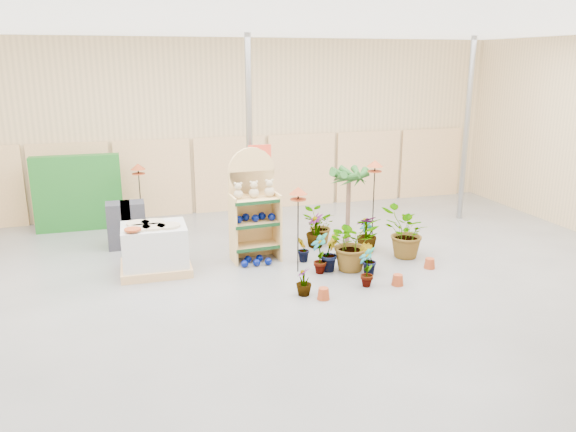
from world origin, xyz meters
The scene contains 25 objects.
room centered at (0.00, 0.91, 2.21)m, with size 15.20×12.10×4.70m.
display_shelf centered at (-0.26, 2.09, 1.04)m, with size 0.99×0.66×2.27m.
teddy_bears centered at (-0.24, 1.98, 1.44)m, with size 0.84×0.21×0.35m.
gazing_balls_shelf centered at (-0.26, 1.95, 0.89)m, with size 0.84×0.29×0.16m.
gazing_balls_floor centered at (-0.33, 1.65, 0.07)m, with size 0.63×0.39×0.15m.
pallet_stack centered at (-2.26, 1.82, 0.47)m, with size 1.32×1.11×0.97m.
charcoal_planters centered at (-2.75, 3.52, 0.50)m, with size 0.80×0.50×1.00m.
trellis_stock centered at (-3.80, 5.20, 0.90)m, with size 2.00×0.30×1.80m, color #1B621E.
offer_sign centered at (0.10, 2.98, 1.57)m, with size 0.50×0.08×2.20m.
bird_table_front centered at (0.37, 1.06, 1.55)m, with size 0.34×0.34×1.68m.
bird_table_right centered at (2.34, 1.98, 1.79)m, with size 0.34×0.34×1.92m.
bird_table_back centered at (-2.40, 4.56, 1.53)m, with size 0.34×0.34×1.65m.
palm centered at (1.98, 2.50, 1.52)m, with size 0.70×0.70×1.78m.
potted_plant_0 centered at (0.74, 0.88, 0.40)m, with size 0.42×0.28×0.80m, color #21551D.
potted_plant_1 centered at (0.97, 0.95, 0.36)m, with size 0.40×0.32×0.73m, color #21551D.
potted_plant_2 centered at (1.42, 0.88, 0.54)m, with size 0.98×0.85×1.09m, color #21551D.
potted_plant_3 centered at (2.13, 1.79, 0.39)m, with size 0.44×0.44×0.78m, color #21551D.
potted_plant_4 centered at (2.21, 2.00, 0.31)m, with size 0.32×0.22×0.61m, color #21551D.
potted_plant_5 centered at (0.63, 1.53, 0.27)m, with size 0.30×0.24×0.54m, color #21551D.
potted_plant_6 centered at (1.34, 2.61, 0.39)m, with size 0.71×0.62×0.79m, color #21551D.
potted_plant_7 centered at (0.13, -0.04, 0.25)m, with size 0.28×0.28×0.50m, color #21551D.
potted_plant_8 centered at (1.34, 0.02, 0.37)m, with size 0.39×0.26×0.74m, color #21551D.
potted_plant_9 centered at (1.59, 0.54, 0.30)m, with size 0.33×0.27×0.60m, color #21551D.
potted_plant_10 centered at (2.72, 1.18, 0.54)m, with size 0.97×0.84×1.08m, color #21551D.
potted_plant_11 centered at (1.19, 2.38, 0.37)m, with size 0.42×0.42×0.75m, color #21551D.
Camera 1 is at (-2.69, -8.62, 3.94)m, focal length 35.00 mm.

